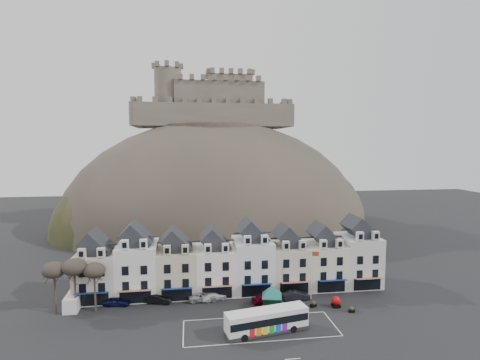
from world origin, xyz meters
name	(u,v)px	position (x,y,z in m)	size (l,w,h in m)	color
ground	(248,333)	(0.00, 0.00, 0.00)	(300.00, 300.00, 0.00)	black
coach_bay_markings	(260,328)	(2.00, 1.25, 0.00)	(22.00, 7.50, 0.01)	silver
townhouse_terrace	(235,261)	(0.15, 15.97, 5.30)	(54.40, 9.35, 11.80)	beige
castle_hill	(218,226)	(1.25, 68.95, 0.11)	(100.00, 76.00, 68.00)	#3B362D
castle	(213,103)	(0.51, 75.93, 40.19)	(50.20, 22.20, 22.00)	brown
tree_left_far	(54,270)	(-29.00, 10.50, 6.90)	(3.61, 3.61, 8.24)	#342821
tree_left_mid	(74,267)	(-26.00, 10.50, 7.24)	(3.78, 3.78, 8.64)	#342821
tree_left_near	(94,271)	(-23.00, 10.50, 6.55)	(3.43, 3.43, 7.84)	#342821
bus	(267,320)	(2.68, -0.09, 1.85)	(12.19, 5.00, 3.36)	#262628
bus_shelter	(272,291)	(5.00, 6.84, 3.11)	(6.13, 6.13, 4.00)	#10321B
red_buoy	(336,301)	(15.64, 6.48, 0.92)	(1.46, 1.46, 1.81)	black
flagpole	(312,271)	(12.68, 9.97, 4.94)	(1.20, 0.46, 8.66)	silver
white_van	(74,301)	(-26.74, 11.91, 1.16)	(2.42, 5.14, 2.31)	silver
planter_west	(313,304)	(12.00, 7.00, 0.49)	(1.13, 0.86, 1.02)	black
planter_east	(352,310)	(17.34, 4.25, 0.44)	(0.95, 0.64, 0.92)	black
car_navy	(117,301)	(-20.00, 12.00, 0.75)	(1.77, 4.40, 1.50)	#0A0D36
car_black	(158,299)	(-13.32, 12.00, 0.76)	(1.61, 4.62, 1.52)	black
car_silver	(204,296)	(-5.60, 12.00, 0.74)	(2.46, 5.26, 1.48)	#B2B5BA
car_white	(214,296)	(-3.99, 12.00, 0.68)	(1.91, 4.70, 1.36)	white
car_maroon	(265,299)	(4.52, 9.50, 0.78)	(1.84, 4.58, 1.56)	maroon
car_charcoal	(296,295)	(10.00, 10.16, 0.76)	(1.60, 4.60, 1.52)	black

